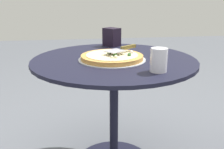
{
  "coord_description": "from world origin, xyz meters",
  "views": [
    {
      "loc": [
        0.21,
        1.33,
        1.03
      ],
      "look_at": [
        0.02,
        0.03,
        0.61
      ],
      "focal_mm": 40.1,
      "sensor_mm": 36.0,
      "label": 1
    }
  ],
  "objects_px": {
    "pizza_server": "(122,49)",
    "drinking_cup": "(159,60)",
    "pizza_on_tray": "(112,57)",
    "patio_table": "(114,88)",
    "napkin_dispenser": "(112,37)"
  },
  "relations": [
    {
      "from": "pizza_on_tray",
      "to": "pizza_server",
      "type": "xyz_separation_m",
      "value": [
        -0.06,
        -0.03,
        0.04
      ]
    },
    {
      "from": "patio_table",
      "to": "drinking_cup",
      "type": "distance_m",
      "value": 0.4
    },
    {
      "from": "pizza_server",
      "to": "drinking_cup",
      "type": "height_order",
      "value": "drinking_cup"
    },
    {
      "from": "patio_table",
      "to": "drinking_cup",
      "type": "height_order",
      "value": "drinking_cup"
    },
    {
      "from": "pizza_on_tray",
      "to": "drinking_cup",
      "type": "height_order",
      "value": "drinking_cup"
    },
    {
      "from": "pizza_on_tray",
      "to": "drinking_cup",
      "type": "xyz_separation_m",
      "value": [
        -0.18,
        0.25,
        0.04
      ]
    },
    {
      "from": "pizza_on_tray",
      "to": "patio_table",
      "type": "bearing_deg",
      "value": -116.03
    },
    {
      "from": "pizza_server",
      "to": "patio_table",
      "type": "bearing_deg",
      "value": -3.51
    },
    {
      "from": "napkin_dispenser",
      "to": "pizza_on_tray",
      "type": "bearing_deg",
      "value": -46.48
    },
    {
      "from": "pizza_on_tray",
      "to": "pizza_server",
      "type": "relative_size",
      "value": 1.83
    },
    {
      "from": "pizza_on_tray",
      "to": "pizza_server",
      "type": "bearing_deg",
      "value": -154.7
    },
    {
      "from": "pizza_server",
      "to": "drinking_cup",
      "type": "xyz_separation_m",
      "value": [
        -0.12,
        0.28,
        0.0
      ]
    },
    {
      "from": "drinking_cup",
      "to": "napkin_dispenser",
      "type": "height_order",
      "value": "napkin_dispenser"
    },
    {
      "from": "patio_table",
      "to": "pizza_on_tray",
      "type": "distance_m",
      "value": 0.19
    },
    {
      "from": "napkin_dispenser",
      "to": "pizza_server",
      "type": "bearing_deg",
      "value": -37.61
    }
  ]
}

